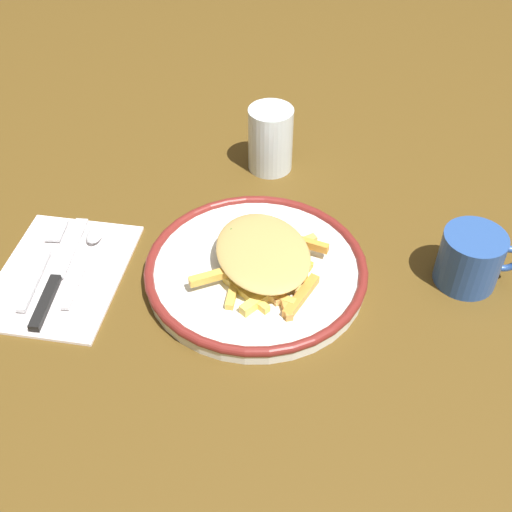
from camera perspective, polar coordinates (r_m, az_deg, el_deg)
ground_plane at (r=0.86m, az=0.00°, el=-1.87°), size 2.60×2.60×0.00m
plate at (r=0.85m, az=0.00°, el=-1.24°), size 0.30×0.30×0.03m
fries_heap at (r=0.83m, az=0.68°, el=-0.27°), size 0.18×0.19×0.04m
napkin at (r=0.90m, az=-16.91°, el=-1.46°), size 0.18×0.23×0.01m
fork at (r=0.92m, az=-18.42°, el=-0.50°), size 0.02×0.18×0.01m
knife at (r=0.88m, az=-17.37°, el=-1.98°), size 0.02×0.21×0.01m
spoon at (r=0.91m, az=-14.71°, el=0.34°), size 0.02×0.15×0.01m
water_glass at (r=1.03m, az=1.30°, el=10.33°), size 0.07×0.07×0.11m
coffee_mug at (r=0.88m, az=18.53°, el=-0.23°), size 0.11×0.08×0.08m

